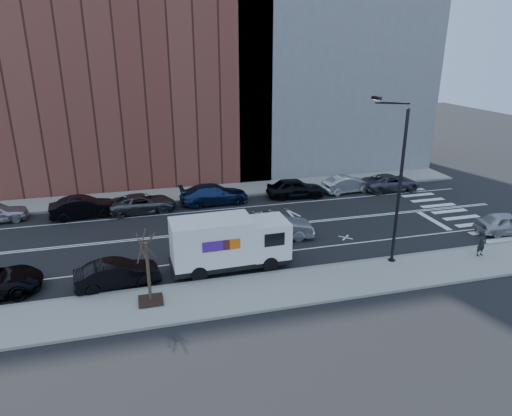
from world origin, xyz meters
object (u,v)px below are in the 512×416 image
far_parked_b (84,207)px  near_parked_front (507,223)px  pedestrian (482,243)px  fedex_van (229,242)px  driving_sedan (275,227)px

far_parked_b → near_parked_front: far_parked_b is taller
pedestrian → far_parked_b: bearing=142.1°
fedex_van → driving_sedan: (3.81, 3.42, -0.80)m
driving_sedan → pedestrian: size_ratio=3.16×
fedex_van → far_parked_b: 14.03m
far_parked_b → near_parked_front: 30.12m
near_parked_front → pedestrian: size_ratio=2.66×
pedestrian → driving_sedan: bearing=143.5°
driving_sedan → near_parked_front: driving_sedan is taller
fedex_van → driving_sedan: fedex_van is taller
pedestrian → near_parked_front: bearing=23.8°
far_parked_b → pedestrian: (23.71, -13.49, 0.16)m
fedex_van → far_parked_b: (-8.78, 10.91, -0.84)m
fedex_van → near_parked_front: size_ratio=1.62×
far_parked_b → driving_sedan: bearing=-127.0°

